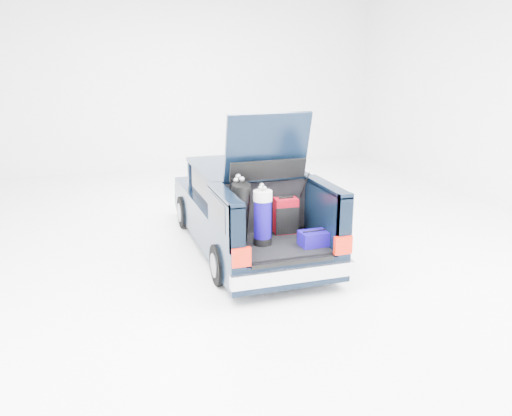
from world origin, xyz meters
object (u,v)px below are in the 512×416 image
object	(u,v)px
red_suitcase	(286,216)
blue_duffel	(315,238)
black_golf_bag	(240,212)
blue_golf_bag	(263,217)
car	(245,209)

from	to	relation	value
red_suitcase	blue_duffel	distance (m)	0.70
black_golf_bag	blue_golf_bag	size ratio (longest dim) A/B	1.11
car	blue_golf_bag	bearing A→B (deg)	-97.61
red_suitcase	blue_duffel	size ratio (longest dim) A/B	1.30
blue_golf_bag	blue_duffel	bearing A→B (deg)	-30.78
red_suitcase	black_golf_bag	size ratio (longest dim) A/B	0.58
blue_golf_bag	blue_duffel	xyz separation A→B (m)	(0.71, -0.28, -0.31)
blue_golf_bag	blue_duffel	size ratio (longest dim) A/B	2.03
black_golf_bag	blue_golf_bag	xyz separation A→B (m)	(0.29, -0.19, -0.04)
car	red_suitcase	distance (m)	1.25
red_suitcase	blue_golf_bag	world-z (taller)	blue_golf_bag
car	blue_golf_bag	distance (m)	1.61
black_golf_bag	blue_golf_bag	bearing A→B (deg)	-43.39
red_suitcase	black_golf_bag	distance (m)	0.83
black_golf_bag	blue_duffel	size ratio (longest dim) A/B	2.26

